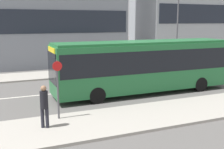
{
  "coord_description": "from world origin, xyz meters",
  "views": [
    {
      "loc": [
        -5.62,
        -17.66,
        4.62
      ],
      "look_at": [
        1.1,
        -1.69,
        1.31
      ],
      "focal_mm": 45.0,
      "sensor_mm": 36.0,
      "label": 1
    }
  ],
  "objects": [
    {
      "name": "ground_plane",
      "position": [
        0.0,
        0.0,
        0.0
      ],
      "size": [
        120.0,
        120.0,
        0.0
      ],
      "primitive_type": "plane",
      "color": "#595654"
    },
    {
      "name": "city_bus",
      "position": [
        3.2,
        -1.99,
        1.94
      ],
      "size": [
        11.82,
        2.62,
        3.37
      ],
      "rotation": [
        0.0,
        0.0,
        -0.1
      ],
      "color": "#236B38",
      "rests_on": "ground_plane"
    },
    {
      "name": "parked_car_0",
      "position": [
        14.77,
        3.33,
        0.66
      ],
      "size": [
        3.95,
        1.68,
        1.41
      ],
      "color": "#4C5156",
      "rests_on": "ground_plane"
    },
    {
      "name": "sidewalk_near",
      "position": [
        0.0,
        -6.25,
        0.07
      ],
      "size": [
        44.0,
        3.5,
        0.13
      ],
      "color": "#A39E93",
      "rests_on": "ground_plane"
    },
    {
      "name": "sidewalk_far",
      "position": [
        0.0,
        6.25,
        0.07
      ],
      "size": [
        44.0,
        3.5,
        0.13
      ],
      "color": "#A39E93",
      "rests_on": "ground_plane"
    },
    {
      "name": "street_lamp",
      "position": [
        10.65,
        4.93,
        4.31
      ],
      "size": [
        0.36,
        0.36,
        6.85
      ],
      "color": "#4C4C51",
      "rests_on": "sidewalk_far"
    },
    {
      "name": "pedestrian_near_stop",
      "position": [
        -3.85,
        -6.05,
        1.19
      ],
      "size": [
        0.34,
        0.34,
        1.85
      ],
      "rotation": [
        0.0,
        0.0,
        2.68
      ],
      "color": "#23232D",
      "rests_on": "sidewalk_near"
    },
    {
      "name": "bus_stop_sign",
      "position": [
        -3.06,
        -5.15,
        1.74
      ],
      "size": [
        0.44,
        0.12,
        2.76
      ],
      "color": "#4C4C51",
      "rests_on": "sidewalk_near"
    },
    {
      "name": "lane_centerline",
      "position": [
        0.0,
        0.0,
        0.0
      ],
      "size": [
        41.8,
        0.16,
        0.01
      ],
      "color": "silver",
      "rests_on": "ground_plane"
    }
  ]
}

